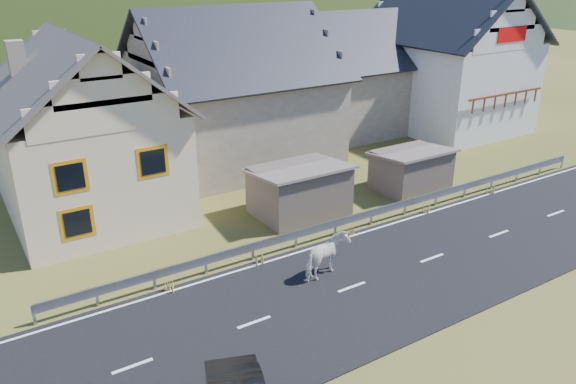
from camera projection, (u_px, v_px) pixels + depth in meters
ground at (432, 259)px, 22.08m from camera, size 160.00×160.00×0.00m
road at (432, 259)px, 22.08m from camera, size 60.00×7.00×0.04m
lane_markings at (432, 258)px, 22.07m from camera, size 60.00×6.60×0.01m
guardrail at (372, 213)px, 24.75m from camera, size 28.10×0.09×0.75m
shed_left at (299, 191)px, 25.77m from camera, size 4.30×3.30×2.40m
shed_right at (411, 170)px, 28.62m from camera, size 3.80×2.90×2.20m
house_cream at (81, 120)px, 24.90m from camera, size 7.80×9.80×8.30m
house_stone_a at (232, 81)px, 31.59m from camera, size 10.80×9.80×8.90m
house_stone_b at (350, 67)px, 38.24m from camera, size 9.80×8.80×8.10m
house_white at (446, 53)px, 38.53m from camera, size 8.80×10.80×9.70m
mountain at (10, 71)px, 173.10m from camera, size 440.00×280.00×260.00m
horse at (327, 256)px, 20.55m from camera, size 1.39×2.08×1.61m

